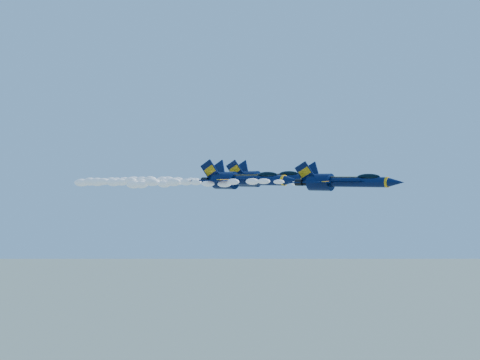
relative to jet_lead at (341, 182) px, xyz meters
The scene contains 6 objects.
jet_lead is the anchor object (origin of this frame).
smoke_trail_jet_lead 24.73m from the jet_lead, behind, with size 36.66×1.55×1.39m, color white.
jet_second 19.30m from the jet_lead, 169.53° to the left, with size 18.31×15.02×6.80m.
smoke_trail_jet_second 45.27m from the jet_lead, behind, with size 36.66×1.89×1.70m, color white.
jet_third 24.49m from the jet_lead, 149.43° to the left, with size 18.31×15.02×6.81m.
smoke_trail_jet_third 48.85m from the jet_lead, 165.23° to the left, with size 36.66×1.89×1.70m, color white.
Camera 1 is at (55.65, -72.69, 152.29)m, focal length 40.00 mm.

